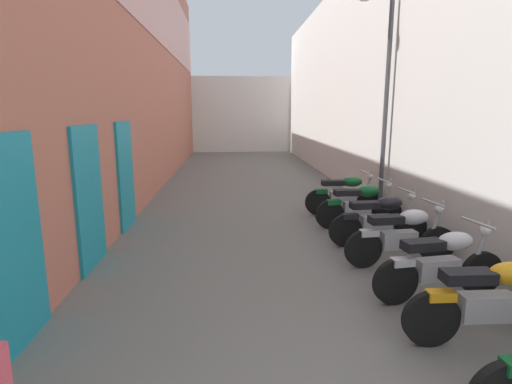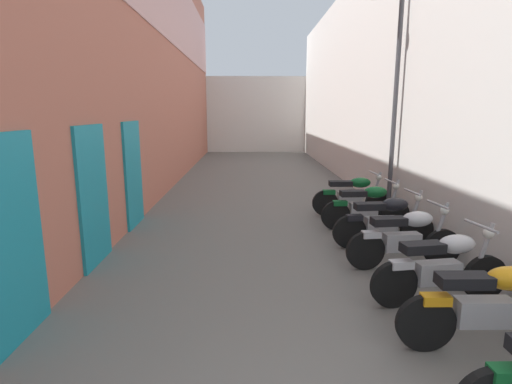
% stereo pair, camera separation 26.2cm
% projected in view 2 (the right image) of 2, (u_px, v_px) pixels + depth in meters
% --- Properties ---
extents(ground_plane, '(39.38, 39.38, 0.00)m').
position_uv_depth(ground_plane, '(266.00, 204.00, 10.52)').
color(ground_plane, '#66635E').
extents(building_left, '(0.45, 23.38, 8.09)m').
position_uv_depth(building_left, '(157.00, 52.00, 11.56)').
color(building_left, '#B76651').
rests_on(building_left, ground).
extents(building_right, '(0.45, 23.38, 6.56)m').
position_uv_depth(building_right, '(368.00, 81.00, 11.88)').
color(building_right, silver).
rests_on(building_right, ground).
extents(building_far_end, '(8.81, 2.00, 4.39)m').
position_uv_depth(building_far_end, '(256.00, 115.00, 24.48)').
color(building_far_end, silver).
rests_on(building_far_end, ground).
extents(motorcycle_third, '(1.85, 0.58, 1.04)m').
position_uv_depth(motorcycle_third, '(490.00, 305.00, 4.00)').
color(motorcycle_third, black).
rests_on(motorcycle_third, ground).
extents(motorcycle_fourth, '(1.84, 0.58, 1.04)m').
position_uv_depth(motorcycle_fourth, '(442.00, 266.00, 4.99)').
color(motorcycle_fourth, black).
rests_on(motorcycle_fourth, ground).
extents(motorcycle_fifth, '(1.85, 0.58, 1.04)m').
position_uv_depth(motorcycle_fifth, '(406.00, 237.00, 6.15)').
color(motorcycle_fifth, black).
rests_on(motorcycle_fifth, ground).
extents(motorcycle_sixth, '(1.85, 0.58, 1.04)m').
position_uv_depth(motorcycle_sixth, '(385.00, 220.00, 7.10)').
color(motorcycle_sixth, black).
rests_on(motorcycle_sixth, ground).
extents(motorcycle_seventh, '(1.85, 0.58, 1.04)m').
position_uv_depth(motorcycle_seventh, '(366.00, 206.00, 8.19)').
color(motorcycle_seventh, black).
rests_on(motorcycle_seventh, ground).
extents(motorcycle_eighth, '(1.85, 0.58, 1.04)m').
position_uv_depth(motorcycle_eighth, '(352.00, 194.00, 9.29)').
color(motorcycle_eighth, black).
rests_on(motorcycle_eighth, ground).
extents(street_lamp, '(0.79, 0.18, 4.84)m').
position_uv_depth(street_lamp, '(392.00, 92.00, 8.66)').
color(street_lamp, '#47474C').
rests_on(street_lamp, ground).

